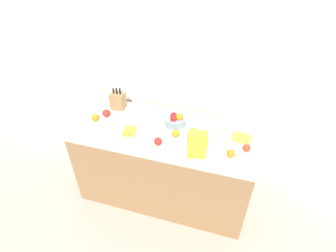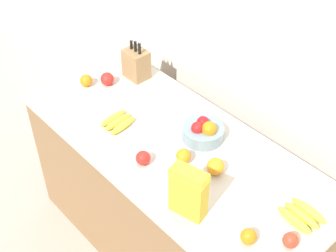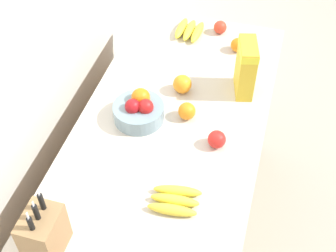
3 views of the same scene
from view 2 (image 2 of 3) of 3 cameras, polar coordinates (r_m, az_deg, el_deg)
ground_plane at (r=3.18m, az=0.54°, el=-14.45°), size 14.00×14.00×0.00m
wall_back at (r=2.63m, az=10.82°, el=10.14°), size 9.00×0.06×2.60m
counter at (r=2.81m, az=0.60°, el=-9.04°), size 1.84×0.80×0.92m
knife_block at (r=2.92m, az=-3.89°, el=7.58°), size 0.15×0.12×0.28m
cereal_box at (r=2.06m, az=2.53°, el=-7.84°), size 0.18×0.11×0.26m
fruit_bowl at (r=2.48m, az=4.31°, el=-0.64°), size 0.22×0.22×0.13m
banana_bunch_left at (r=2.59m, az=-6.12°, el=0.51°), size 0.15×0.19×0.04m
banana_bunch_right at (r=2.20m, az=15.95°, el=-10.42°), size 0.20×0.14×0.04m
apple_rightmost at (r=2.90m, az=-7.43°, el=5.71°), size 0.08×0.08×0.08m
apple_rear at (r=2.35m, az=-3.06°, el=-3.92°), size 0.08×0.08×0.08m
apple_front at (r=2.09m, az=14.70°, el=-13.33°), size 0.07×0.07×0.07m
orange_front_right at (r=2.91m, az=-9.94°, el=5.48°), size 0.08×0.08×0.08m
orange_near_bowl at (r=2.31m, az=5.82°, el=-4.93°), size 0.09×0.09×0.09m
orange_mid_right at (r=2.35m, az=1.90°, el=-3.68°), size 0.08×0.08×0.08m
orange_front_left at (r=2.06m, az=9.79°, el=-13.13°), size 0.07×0.07×0.07m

